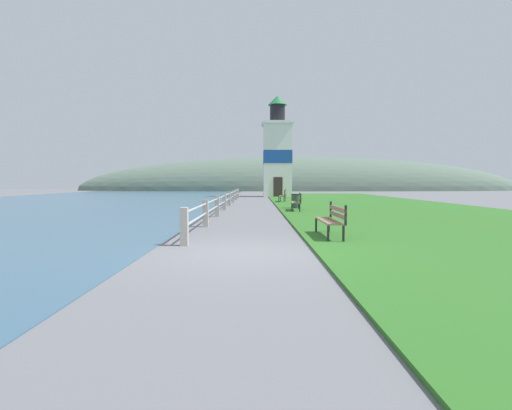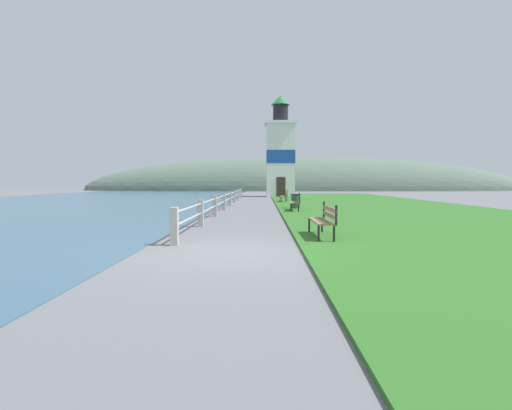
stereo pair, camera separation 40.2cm
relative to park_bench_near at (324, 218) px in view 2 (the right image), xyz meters
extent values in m
plane|color=slate|center=(-2.29, -2.20, -0.54)|extent=(160.00, 160.00, 0.00)
cube|color=#2D6623|center=(5.22, 14.73, -0.51)|extent=(12.00, 50.80, 0.06)
cube|color=#385B75|center=(-16.30, 14.73, -0.53)|extent=(24.00, 81.28, 0.01)
cube|color=#A8A399|center=(-3.70, -1.20, -0.09)|extent=(0.18, 0.18, 0.90)
cube|color=#A8A399|center=(-3.70, 2.77, -0.09)|extent=(0.18, 0.18, 0.90)
cube|color=#A8A399|center=(-3.70, 6.74, -0.09)|extent=(0.18, 0.18, 0.90)
cube|color=#A8A399|center=(-3.70, 10.71, -0.09)|extent=(0.18, 0.18, 0.90)
cube|color=#A8A399|center=(-3.70, 14.68, -0.09)|extent=(0.18, 0.18, 0.90)
cube|color=#A8A399|center=(-3.70, 18.65, -0.09)|extent=(0.18, 0.18, 0.90)
cube|color=#A8A399|center=(-3.70, 22.62, -0.09)|extent=(0.18, 0.18, 0.90)
cube|color=#A8A399|center=(-3.70, 26.59, -0.09)|extent=(0.18, 0.18, 0.90)
cylinder|color=#B2B2B7|center=(-3.70, 12.69, 0.23)|extent=(0.06, 27.79, 0.06)
cylinder|color=#B2B2B7|center=(-3.70, 12.69, -0.09)|extent=(0.06, 27.79, 0.06)
cube|color=#846B51|center=(-0.24, 0.00, -0.07)|extent=(0.12, 1.93, 0.04)
cube|color=#846B51|center=(-0.09, 0.00, -0.07)|extent=(0.12, 1.93, 0.04)
cube|color=#846B51|center=(0.06, 0.00, -0.07)|extent=(0.12, 1.93, 0.04)
cube|color=#846B51|center=(0.14, 0.00, 0.25)|extent=(0.06, 1.93, 0.11)
cube|color=#846B51|center=(0.14, 0.00, 0.09)|extent=(0.06, 1.93, 0.11)
cube|color=black|center=(-0.27, -0.94, -0.31)|extent=(0.05, 0.05, 0.45)
cube|color=black|center=(-0.28, 0.94, -0.31)|extent=(0.05, 0.05, 0.45)
cube|color=black|center=(0.10, -0.94, -0.31)|extent=(0.05, 0.05, 0.45)
cube|color=black|center=(0.09, 0.94, -0.31)|extent=(0.05, 0.05, 0.45)
cube|color=black|center=(0.15, -0.94, 0.16)|extent=(0.05, 0.05, 0.49)
cube|color=black|center=(0.14, 0.94, 0.16)|extent=(0.05, 0.05, 0.49)
cube|color=#846B51|center=(-0.15, 9.73, -0.07)|extent=(0.27, 1.89, 0.04)
cube|color=#846B51|center=(0.00, 9.71, -0.07)|extent=(0.27, 1.89, 0.04)
cube|color=#846B51|center=(0.14, 9.70, -0.07)|extent=(0.27, 1.89, 0.04)
cube|color=#846B51|center=(0.23, 9.70, 0.25)|extent=(0.21, 1.88, 0.11)
cube|color=#846B51|center=(0.23, 9.70, 0.09)|extent=(0.21, 1.88, 0.11)
cube|color=black|center=(-0.26, 8.81, -0.31)|extent=(0.05, 0.05, 0.45)
cube|color=black|center=(-0.11, 10.64, -0.31)|extent=(0.05, 0.05, 0.45)
cube|color=black|center=(0.11, 8.79, -0.31)|extent=(0.05, 0.05, 0.45)
cube|color=black|center=(0.26, 10.61, -0.31)|extent=(0.05, 0.05, 0.45)
cube|color=black|center=(0.16, 8.78, 0.16)|extent=(0.05, 0.05, 0.49)
cube|color=black|center=(0.31, 10.61, 0.16)|extent=(0.05, 0.05, 0.49)
cube|color=#846B51|center=(-0.23, 18.94, -0.07)|extent=(0.33, 1.75, 0.04)
cube|color=#846B51|center=(-0.09, 18.92, -0.07)|extent=(0.33, 1.75, 0.04)
cube|color=#846B51|center=(0.06, 18.90, -0.07)|extent=(0.33, 1.75, 0.04)
cube|color=#846B51|center=(0.14, 18.89, 0.25)|extent=(0.27, 1.74, 0.11)
cube|color=#846B51|center=(0.14, 18.89, 0.09)|extent=(0.27, 1.74, 0.11)
cube|color=black|center=(-0.38, 18.10, -0.31)|extent=(0.06, 0.06, 0.45)
cube|color=black|center=(-0.17, 19.79, -0.31)|extent=(0.06, 0.06, 0.45)
cube|color=black|center=(-0.01, 18.05, -0.31)|extent=(0.06, 0.06, 0.45)
cube|color=black|center=(0.20, 19.74, -0.31)|extent=(0.06, 0.06, 0.45)
cube|color=black|center=(0.04, 18.05, 0.16)|extent=(0.06, 0.06, 0.49)
cube|color=black|center=(0.25, 19.74, 0.16)|extent=(0.06, 0.06, 0.49)
cube|color=white|center=(0.17, 30.65, 3.13)|extent=(2.82, 2.82, 7.34)
cube|color=#194799|center=(0.17, 30.65, 3.50)|extent=(2.86, 2.86, 1.32)
cube|color=white|center=(0.17, 30.65, 6.93)|extent=(3.24, 3.24, 0.25)
cylinder|color=black|center=(0.17, 30.65, 7.93)|extent=(1.55, 1.55, 1.75)
cone|color=#23703D|center=(0.17, 30.65, 9.29)|extent=(1.94, 1.94, 0.96)
cube|color=#332823|center=(0.17, 29.22, 0.46)|extent=(0.90, 0.06, 2.00)
cylinder|color=#2D5138|center=(0.20, 11.51, -0.14)|extent=(0.50, 0.50, 0.80)
cylinder|color=black|center=(0.20, 11.51, 0.28)|extent=(0.54, 0.54, 0.04)
ellipsoid|color=#566B5B|center=(5.71, 61.67, -0.54)|extent=(80.00, 16.00, 12.00)
camera|label=1|loc=(-2.02, -10.52, 0.96)|focal=28.00mm
camera|label=2|loc=(-1.61, -10.52, 0.96)|focal=28.00mm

